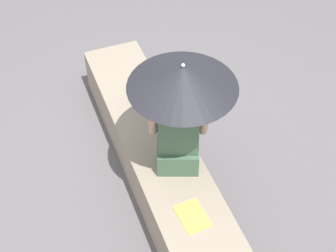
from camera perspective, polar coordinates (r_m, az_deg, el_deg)
ground_plane at (r=4.93m, az=-0.96°, el=-5.64°), size 14.00×14.00×0.00m
stone_bench at (r=4.75m, az=-0.99°, el=-3.91°), size 2.99×0.58×0.46m
person_seated at (r=4.15m, az=1.13°, el=-0.71°), size 0.38×0.51×0.90m
parasol at (r=3.89m, az=1.63°, el=5.36°), size 0.86×0.86×1.00m
handbag_black at (r=4.88m, az=-2.22°, el=4.23°), size 0.24×0.18×0.32m
magazine at (r=4.12m, az=2.68°, el=-9.78°), size 0.30×0.22×0.01m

